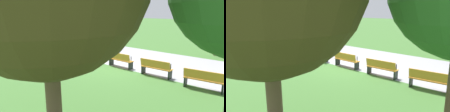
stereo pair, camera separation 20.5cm
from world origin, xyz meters
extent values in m
plane|color=#3D6B2D|center=(0.00, 0.00, 0.00)|extent=(120.00, 120.00, 0.00)
cube|color=#939399|center=(0.00, 2.73, 0.00)|extent=(39.00, 5.78, 0.01)
cube|color=orange|center=(-12.08, -1.89, 0.45)|extent=(1.68, 0.91, 0.04)
cube|color=orange|center=(-12.14, -2.08, 0.69)|extent=(1.58, 0.59, 0.40)
cube|color=black|center=(-12.79, -1.66, 0.21)|extent=(0.17, 0.37, 0.43)
cylinder|color=black|center=(-12.79, -1.64, 0.61)|extent=(0.06, 0.06, 0.30)
cube|color=black|center=(-11.36, -2.12, 0.21)|extent=(0.17, 0.37, 0.43)
cylinder|color=black|center=(-11.36, -2.10, 0.61)|extent=(0.06, 0.06, 0.30)
cube|color=orange|center=(-9.72, -1.21, 0.45)|extent=(1.68, 0.82, 0.04)
cube|color=orange|center=(-9.77, -1.41, 0.69)|extent=(1.60, 0.50, 0.40)
cube|color=black|center=(-10.45, -1.03, 0.21)|extent=(0.15, 0.38, 0.43)
cylinder|color=black|center=(-10.44, -1.01, 0.61)|extent=(0.05, 0.05, 0.30)
cube|color=black|center=(-8.99, -1.40, 0.21)|extent=(0.15, 0.38, 0.43)
cylinder|color=black|center=(-8.99, -1.38, 0.61)|extent=(0.05, 0.05, 0.30)
cube|color=orange|center=(-7.32, -0.68, 0.45)|extent=(1.68, 0.73, 0.04)
cube|color=orange|center=(-7.36, -0.88, 0.69)|extent=(1.61, 0.40, 0.40)
cube|color=black|center=(-8.06, -0.54, 0.21)|extent=(0.13, 0.38, 0.43)
cylinder|color=black|center=(-8.06, -0.52, 0.61)|extent=(0.05, 0.05, 0.30)
cube|color=black|center=(-6.58, -0.82, 0.21)|extent=(0.13, 0.38, 0.43)
cylinder|color=black|center=(-6.58, -0.80, 0.61)|extent=(0.05, 0.05, 0.30)
cube|color=orange|center=(-4.90, -0.30, 0.45)|extent=(1.66, 0.64, 0.04)
cube|color=orange|center=(-4.92, -0.50, 0.69)|extent=(1.62, 0.30, 0.40)
cube|color=black|center=(-5.64, -0.21, 0.21)|extent=(0.11, 0.38, 0.43)
cylinder|color=black|center=(-5.64, -0.19, 0.61)|extent=(0.05, 0.05, 0.30)
cube|color=black|center=(-4.15, -0.40, 0.21)|extent=(0.11, 0.38, 0.43)
cylinder|color=black|center=(-4.15, -0.38, 0.61)|extent=(0.05, 0.05, 0.30)
cube|color=orange|center=(-2.45, -0.08, 0.45)|extent=(1.65, 0.54, 0.04)
cube|color=orange|center=(-2.47, -0.28, 0.69)|extent=(1.63, 0.21, 0.40)
cube|color=black|center=(-3.20, -0.03, 0.21)|extent=(0.08, 0.38, 0.43)
cylinder|color=black|center=(-3.20, -0.01, 0.61)|extent=(0.05, 0.05, 0.30)
cube|color=black|center=(-1.70, -0.12, 0.21)|extent=(0.08, 0.38, 0.43)
cylinder|color=black|center=(-1.70, -0.10, 0.61)|extent=(0.05, 0.05, 0.30)
cube|color=orange|center=(0.00, 0.00, 0.45)|extent=(1.62, 0.44, 0.04)
cube|color=orange|center=(0.00, -0.20, 0.69)|extent=(1.62, 0.10, 0.40)
cube|color=black|center=(-0.75, 0.00, 0.21)|extent=(0.06, 0.37, 0.43)
cylinder|color=black|center=(-0.75, 0.02, 0.61)|extent=(0.04, 0.04, 0.30)
cube|color=black|center=(0.75, 0.00, 0.21)|extent=(0.06, 0.37, 0.43)
cylinder|color=black|center=(0.75, 0.02, 0.61)|extent=(0.04, 0.04, 0.30)
cube|color=orange|center=(2.45, -0.08, 0.45)|extent=(1.65, 0.54, 0.04)
cube|color=orange|center=(2.47, -0.28, 0.69)|extent=(1.63, 0.21, 0.40)
cube|color=black|center=(1.70, -0.12, 0.21)|extent=(0.08, 0.38, 0.43)
cylinder|color=black|center=(1.70, -0.10, 0.61)|extent=(0.05, 0.05, 0.30)
cube|color=black|center=(3.20, -0.03, 0.21)|extent=(0.08, 0.38, 0.43)
cylinder|color=black|center=(3.20, -0.01, 0.61)|extent=(0.05, 0.05, 0.30)
cube|color=orange|center=(4.90, -0.30, 0.45)|extent=(1.66, 0.64, 0.04)
cube|color=orange|center=(4.92, -0.50, 0.69)|extent=(1.62, 0.30, 0.40)
cube|color=black|center=(4.15, -0.40, 0.21)|extent=(0.11, 0.38, 0.43)
cylinder|color=black|center=(4.15, -0.38, 0.61)|extent=(0.05, 0.05, 0.30)
cube|color=black|center=(5.64, -0.21, 0.21)|extent=(0.11, 0.38, 0.43)
cylinder|color=black|center=(5.64, -0.19, 0.61)|extent=(0.05, 0.05, 0.30)
cube|color=#4C4238|center=(-9.79, -1.21, 0.70)|extent=(0.36, 0.27, 0.50)
sphere|color=tan|center=(-9.78, -1.20, 1.09)|extent=(0.22, 0.22, 0.22)
cylinder|color=#23232D|center=(-9.83, -1.02, 0.43)|extent=(0.21, 0.38, 0.13)
cylinder|color=#23232D|center=(-9.78, -0.84, 0.21)|extent=(0.13, 0.13, 0.43)
cylinder|color=#23232D|center=(-9.65, -1.06, 0.43)|extent=(0.21, 0.38, 0.13)
cylinder|color=#23232D|center=(-9.61, -0.89, 0.21)|extent=(0.13, 0.13, 0.43)
cylinder|color=brown|center=(3.86, -6.85, 1.33)|extent=(0.34, 0.34, 2.65)
cylinder|color=black|center=(-6.11, 0.63, 1.83)|extent=(0.10, 0.10, 3.65)
sphere|color=white|center=(-6.11, 0.63, 3.79)|extent=(0.32, 0.32, 0.32)
cylinder|color=black|center=(-14.14, -1.82, 0.41)|extent=(0.45, 0.45, 0.81)
camera|label=1|loc=(7.77, -9.16, 3.36)|focal=33.59mm
camera|label=2|loc=(7.91, -9.02, 3.36)|focal=33.59mm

